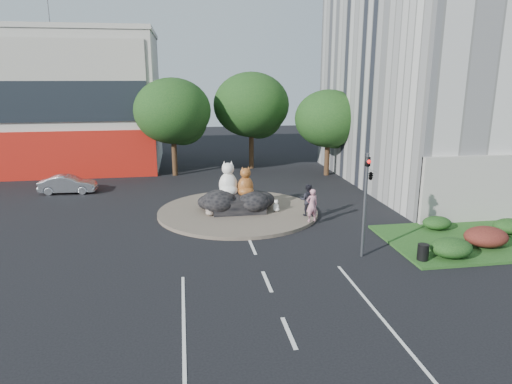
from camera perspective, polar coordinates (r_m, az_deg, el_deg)
ground at (r=19.57m, az=1.39°, el=-11.14°), size 120.00×120.00×0.00m
roundabout_island at (r=28.78m, az=-2.28°, el=-2.45°), size 10.00×10.00×0.20m
rock_plinth at (r=28.63m, az=-2.29°, el=-1.39°), size 3.20×2.60×0.90m
shophouse_block at (r=47.64m, az=-27.68°, el=10.08°), size 25.20×12.30×17.40m
grass_verge at (r=26.80m, az=26.31°, el=-5.36°), size 10.00×6.00×0.12m
tree_left at (r=39.55m, az=-10.28°, el=9.55°), size 6.46×6.46×8.27m
tree_mid at (r=42.00m, az=-0.52°, el=10.47°), size 6.84×6.84×8.76m
tree_right at (r=39.59m, az=9.10°, el=8.71°), size 5.70×5.70×7.30m
hedge_near_green at (r=23.45m, az=23.22°, el=-6.42°), size 2.00×1.60×0.90m
hedge_red at (r=25.58m, az=26.81°, el=-5.01°), size 2.20×1.76×0.99m
hedge_mid_green at (r=28.22m, az=29.16°, el=-3.76°), size 1.80×1.44×0.81m
hedge_back_green at (r=27.28m, az=21.68°, el=-3.61°), size 1.60×1.28×0.72m
traffic_light at (r=21.63m, az=13.84°, el=1.12°), size 0.44×1.24×5.00m
street_lamp at (r=30.29m, az=23.12°, el=5.89°), size 2.34×0.22×8.06m
cat_white at (r=28.35m, az=-3.51°, el=1.68°), size 1.40×1.24×2.21m
cat_tabby at (r=28.28m, az=-1.32°, el=1.33°), size 1.21×1.07×1.89m
kitten_calico at (r=27.67m, az=-5.78°, el=-1.89°), size 0.73×0.68×1.01m
kitten_white at (r=28.37m, az=2.52°, el=-1.67°), size 0.55×0.51×0.77m
pedestrian_pink at (r=26.46m, az=7.00°, el=-1.65°), size 0.77×0.58×1.93m
pedestrian_dark at (r=27.53m, az=6.46°, el=-0.99°), size 1.13×1.01×1.94m
parked_car at (r=36.22m, az=-22.45°, el=0.90°), size 4.07×1.59×1.32m
litter_bin at (r=22.61m, az=20.15°, el=-7.07°), size 0.62×0.62×0.76m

